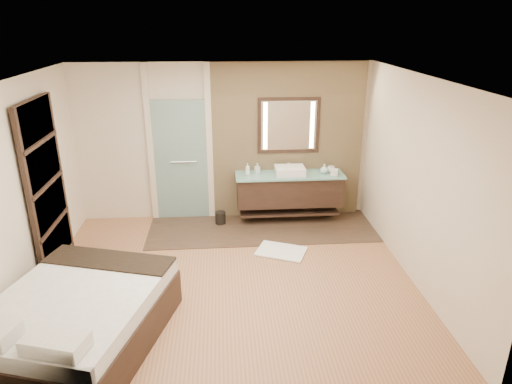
{
  "coord_description": "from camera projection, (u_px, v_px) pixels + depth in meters",
  "views": [
    {
      "loc": [
        -0.04,
        -5.39,
        3.36
      ],
      "look_at": [
        0.42,
        0.6,
        1.06
      ],
      "focal_mm": 32.0,
      "sensor_mm": 36.0,
      "label": 1
    }
  ],
  "objects": [
    {
      "name": "floor",
      "position": [
        229.0,
        281.0,
        6.22
      ],
      "size": [
        5.0,
        5.0,
        0.0
      ],
      "primitive_type": "plane",
      "color": "#8E5E3B",
      "rests_on": "ground"
    },
    {
      "name": "tile_strip",
      "position": [
        262.0,
        228.0,
        7.76
      ],
      "size": [
        3.8,
        1.3,
        0.01
      ],
      "primitive_type": "cube",
      "color": "#33281C",
      "rests_on": "floor"
    },
    {
      "name": "stone_wall",
      "position": [
        288.0,
        142.0,
        7.88
      ],
      "size": [
        2.6,
        0.08,
        2.7
      ],
      "primitive_type": "cube",
      "color": "tan",
      "rests_on": "floor"
    },
    {
      "name": "vanity",
      "position": [
        289.0,
        189.0,
        7.88
      ],
      "size": [
        1.85,
        0.55,
        0.88
      ],
      "color": "black",
      "rests_on": "stone_wall"
    },
    {
      "name": "mirror_unit",
      "position": [
        289.0,
        126.0,
        7.72
      ],
      "size": [
        1.06,
        0.04,
        0.96
      ],
      "color": "black",
      "rests_on": "stone_wall"
    },
    {
      "name": "frosted_door",
      "position": [
        181.0,
        156.0,
        7.81
      ],
      "size": [
        1.1,
        0.12,
        2.7
      ],
      "color": "silver",
      "rests_on": "floor"
    },
    {
      "name": "shoji_partition",
      "position": [
        47.0,
        187.0,
        6.17
      ],
      "size": [
        0.06,
        1.2,
        2.4
      ],
      "color": "black",
      "rests_on": "floor"
    },
    {
      "name": "bed",
      "position": [
        77.0,
        319.0,
        4.91
      ],
      "size": [
        2.1,
        2.37,
        0.77
      ],
      "rotation": [
        0.0,
        0.0,
        -0.29
      ],
      "color": "black",
      "rests_on": "floor"
    },
    {
      "name": "bath_mat",
      "position": [
        281.0,
        251.0,
        6.98
      ],
      "size": [
        0.86,
        0.74,
        0.02
      ],
      "primitive_type": "cube",
      "rotation": [
        0.0,
        0.0,
        -0.41
      ],
      "color": "white",
      "rests_on": "floor"
    },
    {
      "name": "waste_bin",
      "position": [
        220.0,
        218.0,
        7.9
      ],
      "size": [
        0.19,
        0.19,
        0.22
      ],
      "primitive_type": "cylinder",
      "rotation": [
        0.0,
        0.0,
        0.04
      ],
      "color": "black",
      "rests_on": "floor"
    },
    {
      "name": "tissue_box",
      "position": [
        334.0,
        172.0,
        7.7
      ],
      "size": [
        0.15,
        0.15,
        0.1
      ],
      "primitive_type": "cube",
      "rotation": [
        0.0,
        0.0,
        -0.26
      ],
      "color": "silver",
      "rests_on": "vanity"
    },
    {
      "name": "soap_bottle_a",
      "position": [
        248.0,
        169.0,
        7.7
      ],
      "size": [
        0.09,
        0.09,
        0.2
      ],
      "primitive_type": "imported",
      "rotation": [
        0.0,
        0.0,
        -0.11
      ],
      "color": "white",
      "rests_on": "vanity"
    },
    {
      "name": "soap_bottle_b",
      "position": [
        257.0,
        168.0,
        7.81
      ],
      "size": [
        0.1,
        0.1,
        0.17
      ],
      "primitive_type": "imported",
      "rotation": [
        0.0,
        0.0,
        0.4
      ],
      "color": "#B2B2B2",
      "rests_on": "vanity"
    },
    {
      "name": "soap_bottle_c",
      "position": [
        324.0,
        169.0,
        7.78
      ],
      "size": [
        0.14,
        0.14,
        0.17
      ],
      "primitive_type": "imported",
      "rotation": [
        0.0,
        0.0,
        -0.12
      ],
      "color": "#ABD6D2",
      "rests_on": "vanity"
    },
    {
      "name": "cup",
      "position": [
        331.0,
        169.0,
        7.84
      ],
      "size": [
        0.17,
        0.17,
        0.11
      ],
      "primitive_type": "imported",
      "rotation": [
        0.0,
        0.0,
        0.37
      ],
      "color": "silver",
      "rests_on": "vanity"
    }
  ]
}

